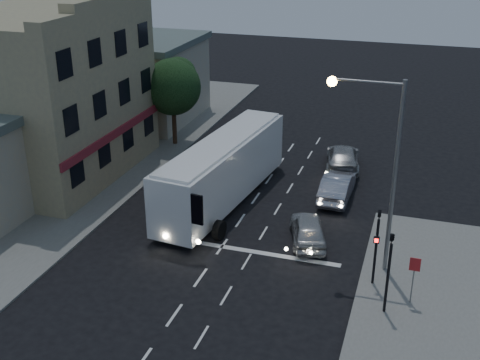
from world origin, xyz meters
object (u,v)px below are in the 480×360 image
(tour_bus, at_px, (223,169))
(car_suv, at_px, (308,230))
(car_sedan_a, at_px, (337,187))
(traffic_signal_main, at_px, (377,238))
(regulatory_sign, at_px, (414,273))
(traffic_signal_side, at_px, (389,264))
(streetlight, at_px, (381,155))
(car_sedan_b, at_px, (343,158))
(street_tree, at_px, (173,84))

(tour_bus, bearing_deg, car_suv, -23.12)
(car_sedan_a, relative_size, traffic_signal_main, 1.12)
(regulatory_sign, bearing_deg, traffic_signal_side, -136.08)
(streetlight, bearing_deg, car_sedan_b, 104.97)
(traffic_signal_side, bearing_deg, car_sedan_b, 105.13)
(traffic_signal_side, xyz_separation_m, regulatory_sign, (1.00, 0.96, -0.82))
(car_sedan_a, distance_m, traffic_signal_side, 11.42)
(streetlight, height_order, street_tree, streetlight)
(traffic_signal_side, bearing_deg, traffic_signal_main, 109.49)
(tour_bus, height_order, car_sedan_a, tour_bus)
(car_sedan_b, bearing_deg, streetlight, 95.95)
(car_sedan_a, xyz_separation_m, traffic_signal_side, (3.75, -10.65, 1.66))
(tour_bus, relative_size, traffic_signal_main, 3.07)
(car_suv, relative_size, car_sedan_a, 0.89)
(car_sedan_b, relative_size, street_tree, 0.83)
(car_suv, distance_m, car_sedan_b, 10.43)
(traffic_signal_main, distance_m, streetlight, 3.61)
(car_sedan_b, xyz_separation_m, traffic_signal_main, (3.47, -13.45, 1.67))
(traffic_signal_main, relative_size, regulatory_sign, 1.86)
(car_suv, height_order, streetlight, streetlight)
(car_sedan_a, xyz_separation_m, street_tree, (-12.75, 5.57, 3.74))
(traffic_signal_main, bearing_deg, car_sedan_a, 109.39)
(car_sedan_a, bearing_deg, car_suv, 84.73)
(car_suv, height_order, car_sedan_b, car_sedan_b)
(traffic_signal_main, xyz_separation_m, traffic_signal_side, (0.70, -1.98, 0.00))
(traffic_signal_main, bearing_deg, regulatory_sign, -30.84)
(traffic_signal_main, relative_size, street_tree, 0.66)
(car_suv, height_order, car_sedan_a, car_sedan_a)
(traffic_signal_main, xyz_separation_m, street_tree, (-15.81, 14.25, 2.08))
(car_sedan_a, distance_m, streetlight, 9.23)
(traffic_signal_main, bearing_deg, tour_bus, 146.06)
(car_sedan_b, height_order, traffic_signal_side, traffic_signal_side)
(traffic_signal_side, bearing_deg, streetlight, 105.70)
(tour_bus, bearing_deg, regulatory_sign, -26.96)
(car_suv, distance_m, car_sedan_a, 5.68)
(tour_bus, distance_m, car_sedan_a, 6.81)
(streetlight, bearing_deg, street_tree, 140.49)
(car_sedan_b, height_order, streetlight, streetlight)
(tour_bus, bearing_deg, traffic_signal_side, -32.97)
(traffic_signal_main, height_order, street_tree, street_tree)
(tour_bus, xyz_separation_m, traffic_signal_main, (9.28, -6.24, 0.37))
(car_sedan_b, relative_size, traffic_signal_side, 1.26)
(car_sedan_b, bearing_deg, traffic_signal_main, 95.46)
(regulatory_sign, height_order, street_tree, street_tree)
(car_suv, bearing_deg, traffic_signal_main, 122.78)
(car_sedan_b, bearing_deg, car_suv, 80.20)
(tour_bus, height_order, regulatory_sign, tour_bus)
(traffic_signal_main, height_order, streetlight, streetlight)
(street_tree, bearing_deg, streetlight, -39.51)
(car_suv, xyz_separation_m, traffic_signal_main, (3.61, -3.02, 1.72))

